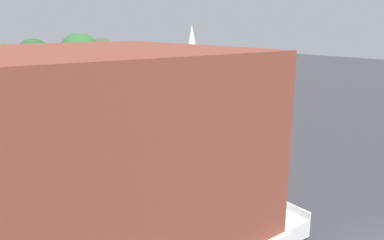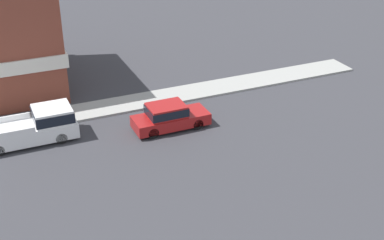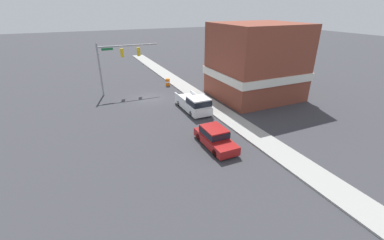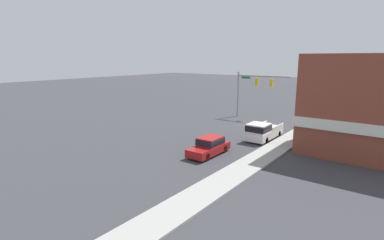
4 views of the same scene
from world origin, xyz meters
TOP-DOWN VIEW (x-y plane):
  - far_signal_assembly at (-2.65, 40.00)m, footprint 8.36×0.49m
  - car_lead at (-1.54, 13.77)m, footprint 1.82×4.60m
  - pickup_truck_parked at (-3.25, 6.24)m, footprint 2.11×5.59m
  - corner_brick_building at (-12.28, 4.67)m, footprint 10.06×9.02m
  - church_steeple at (18.12, 38.41)m, footprint 2.36×2.36m
  - backdrop_tree_center at (0.23, 55.24)m, footprint 5.51×5.51m
  - backdrop_tree_right_mid at (7.10, 53.92)m, footprint 6.85×6.85m
  - backdrop_tree_right_far at (12.77, 57.89)m, footprint 5.01×5.01m

SIDE VIEW (x-z plane):
  - car_lead at x=-1.54m, z-range 0.03..1.61m
  - pickup_truck_parked at x=-3.25m, z-range -0.02..1.88m
  - corner_brick_building at x=-12.28m, z-range -0.14..8.75m
  - backdrop_tree_center at x=0.23m, z-range 1.16..9.01m
  - backdrop_tree_right_far at x=12.77m, z-range 1.32..9.01m
  - church_steeple at x=18.12m, z-range 0.23..10.12m
  - backdrop_tree_right_mid at x=7.10m, z-range 0.88..9.50m
  - far_signal_assembly at x=-2.65m, z-range 1.88..9.64m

